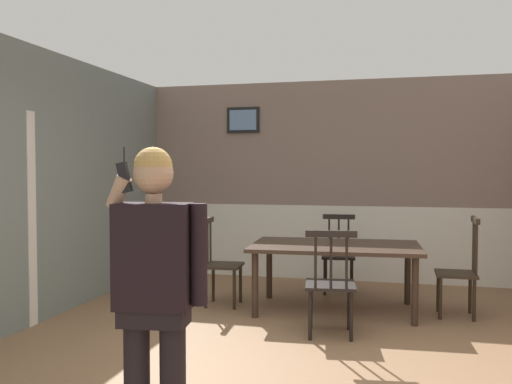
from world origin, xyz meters
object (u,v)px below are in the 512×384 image
at_px(chair_near_window, 330,284).
at_px(chair_opposite_corner, 460,270).
at_px(person_figure, 155,280).
at_px(chair_at_table_head, 339,254).
at_px(dining_table, 335,251).
at_px(chair_by_doorway, 220,263).

distance_m(chair_near_window, chair_opposite_corner, 1.59).
height_order(chair_near_window, person_figure, person_figure).
height_order(chair_at_table_head, chair_opposite_corner, chair_opposite_corner).
relative_size(dining_table, chair_near_window, 1.86).
xyz_separation_m(dining_table, chair_by_doorway, (-1.28, -0.07, -0.17)).
bearing_deg(chair_at_table_head, dining_table, 88.26).
distance_m(dining_table, person_figure, 3.34).
bearing_deg(chair_opposite_corner, chair_by_doorway, 93.45).
bearing_deg(dining_table, chair_near_window, -86.79).
xyz_separation_m(dining_table, person_figure, (-0.62, -3.27, 0.30)).
xyz_separation_m(dining_table, chair_at_table_head, (-0.05, 0.93, -0.18)).
bearing_deg(person_figure, chair_opposite_corner, -126.39).
distance_m(dining_table, chair_at_table_head, 0.95).
height_order(chair_near_window, chair_opposite_corner, chair_opposite_corner).
relative_size(dining_table, person_figure, 1.12).
relative_size(chair_near_window, chair_by_doorway, 1.01).
xyz_separation_m(chair_near_window, chair_opposite_corner, (1.23, 1.00, -0.00)).
distance_m(dining_table, chair_by_doorway, 1.30).
bearing_deg(dining_table, chair_at_table_head, 93.10).
bearing_deg(chair_near_window, chair_opposite_corner, 31.57).
bearing_deg(chair_near_window, chair_by_doorway, 139.72).
bearing_deg(chair_by_doorway, dining_table, 89.66).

